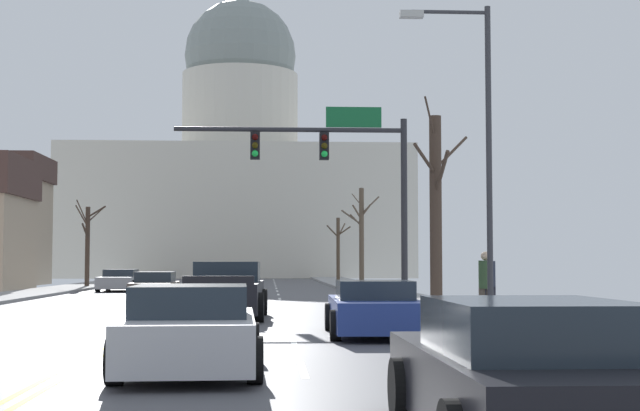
{
  "coord_description": "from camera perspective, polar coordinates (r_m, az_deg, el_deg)",
  "views": [
    {
      "loc": [
        2.96,
        -17.38,
        1.64
      ],
      "look_at": [
        5.34,
        24.41,
        4.16
      ],
      "focal_mm": 51.79,
      "sensor_mm": 36.0,
      "label": 1
    }
  ],
  "objects": [
    {
      "name": "sedan_near_03",
      "position": [
        8.49,
        12.54,
        -10.33
      ],
      "size": [
        2.0,
        4.62,
        1.31
      ],
      "color": "black",
      "rests_on": "ground"
    },
    {
      "name": "bicycle_parked",
      "position": [
        18.33,
        12.02,
        -6.99
      ],
      "size": [
        0.12,
        1.77,
        0.85
      ],
      "color": "black",
      "rests_on": "ground"
    },
    {
      "name": "sedan_oncoming_00",
      "position": [
        40.51,
        -10.16,
        -4.92
      ],
      "size": [
        1.98,
        4.26,
        1.18
      ],
      "color": "#6B6056",
      "rests_on": "ground"
    },
    {
      "name": "pickup_truck_near_00",
      "position": [
        26.71,
        -5.84,
        -5.37
      ],
      "size": [
        2.4,
        5.39,
        1.62
      ],
      "color": "black",
      "rests_on": "ground"
    },
    {
      "name": "bare_tree_04",
      "position": [
        64.47,
        1.14,
        -2.59
      ],
      "size": [
        1.72,
        2.23,
        4.52
      ],
      "color": "#4C3D2D",
      "rests_on": "ground"
    },
    {
      "name": "bare_tree_02",
      "position": [
        58.26,
        2.56,
        -1.72
      ],
      "size": [
        2.44,
        2.5,
        6.11
      ],
      "color": "brown",
      "rests_on": "ground"
    },
    {
      "name": "sedan_near_01",
      "position": [
        20.56,
        3.32,
        -6.43
      ],
      "size": [
        2.13,
        4.72,
        1.22
      ],
      "color": "navy",
      "rests_on": "ground"
    },
    {
      "name": "pedestrian_00",
      "position": [
        22.87,
        10.2,
        -4.74
      ],
      "size": [
        0.35,
        0.34,
        1.73
      ],
      "color": "#4C4238",
      "rests_on": "ground"
    },
    {
      "name": "sedan_near_02",
      "position": [
        13.88,
        -7.98,
        -7.71
      ],
      "size": [
        2.17,
        4.5,
        1.29
      ],
      "color": "silver",
      "rests_on": "ground"
    },
    {
      "name": "sedan_oncoming_01",
      "position": [
        51.6,
        -12.23,
        -4.57
      ],
      "size": [
        2.15,
        4.5,
        1.18
      ],
      "color": "#9EA3A8",
      "rests_on": "ground"
    },
    {
      "name": "street_lamp_right",
      "position": [
        22.23,
        9.67,
        4.35
      ],
      "size": [
        2.18,
        0.24,
        7.59
      ],
      "color": "#333338",
      "rests_on": "ground"
    },
    {
      "name": "bare_tree_03",
      "position": [
        57.35,
        -14.17,
        -2.2
      ],
      "size": [
        2.16,
        2.5,
        5.16
      ],
      "color": "#423328",
      "rests_on": "ground"
    },
    {
      "name": "capitol_building",
      "position": [
        97.55,
        -4.99,
        1.35
      ],
      "size": [
        34.34,
        21.61,
        31.73
      ],
      "color": "beige",
      "rests_on": "ground"
    },
    {
      "name": "bare_tree_00",
      "position": [
        28.42,
        7.18,
        -0.21
      ],
      "size": [
        2.1,
        2.18,
        6.42
      ],
      "color": "#423328",
      "rests_on": "ground"
    },
    {
      "name": "pedestrian_01",
      "position": [
        25.35,
        10.41,
        -4.63
      ],
      "size": [
        0.35,
        0.34,
        1.72
      ],
      "color": "black",
      "rests_on": "ground"
    },
    {
      "name": "signal_gantry",
      "position": [
        31.32,
        1.2,
        2.58
      ],
      "size": [
        7.91,
        0.41,
        6.75
      ],
      "color": "#28282D",
      "rests_on": "ground"
    },
    {
      "name": "ground",
      "position": [
        17.71,
        -13.03,
        -8.62
      ],
      "size": [
        20.0,
        180.0,
        0.2
      ],
      "color": "#4D4D52"
    }
  ]
}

